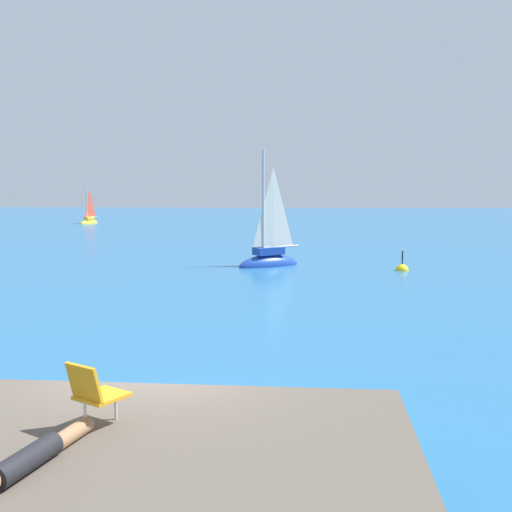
% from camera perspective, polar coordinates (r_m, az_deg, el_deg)
% --- Properties ---
extents(ground_plane, '(160.00, 160.00, 0.00)m').
position_cam_1_polar(ground_plane, '(10.75, -8.58, -15.01)').
color(ground_plane, '#236093').
extents(shore_ledge, '(6.40, 4.77, 1.09)m').
position_cam_1_polar(shore_ledge, '(7.71, -10.50, -19.76)').
color(shore_ledge, brown).
rests_on(shore_ledge, ground).
extents(boulder_seaward, '(1.36, 1.13, 0.87)m').
position_cam_1_polar(boulder_seaward, '(10.22, -13.95, -16.33)').
color(boulder_seaward, '#555045').
rests_on(boulder_seaward, ground).
extents(boulder_inland, '(1.04, 0.84, 0.64)m').
position_cam_1_polar(boulder_inland, '(10.29, 2.20, -15.95)').
color(boulder_inland, '#524F47').
rests_on(boulder_inland, ground).
extents(sailboat_near, '(3.13, 2.46, 5.77)m').
position_cam_1_polar(sailboat_near, '(30.00, 1.13, -0.27)').
color(sailboat_near, '#193D99').
rests_on(sailboat_near, ground).
extents(sailboat_far, '(1.53, 2.18, 3.95)m').
position_cam_1_polar(sailboat_far, '(60.23, -14.26, 2.95)').
color(sailboat_far, yellow).
rests_on(sailboat_far, ground).
extents(person_sunbather, '(0.63, 1.72, 0.25)m').
position_cam_1_polar(person_sunbather, '(7.26, -18.60, -16.04)').
color(person_sunbather, black).
rests_on(person_sunbather, shore_ledge).
extents(beach_chair, '(0.73, 0.76, 0.80)m').
position_cam_1_polar(beach_chair, '(7.98, -13.84, -11.29)').
color(beach_chair, orange).
rests_on(beach_chair, shore_ledge).
extents(marker_buoy, '(0.56, 0.56, 1.13)m').
position_cam_1_polar(marker_buoy, '(29.25, 12.54, -1.21)').
color(marker_buoy, yellow).
rests_on(marker_buoy, ground).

